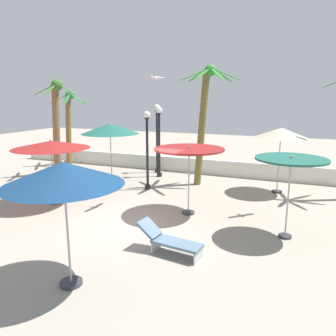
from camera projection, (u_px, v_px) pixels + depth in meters
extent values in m
plane|color=#9E9384|center=(137.00, 224.00, 11.04)|extent=(56.00, 56.00, 0.00)
cube|color=silver|center=(203.00, 166.00, 18.26)|extent=(25.20, 0.30, 0.86)
cylinder|color=#333338|center=(285.00, 236.00, 9.97)|extent=(0.40, 0.40, 0.08)
cylinder|color=#A5A5AD|center=(288.00, 199.00, 9.71)|extent=(0.05, 0.05, 2.51)
cylinder|color=#1E594C|center=(291.00, 159.00, 9.45)|extent=(2.10, 2.10, 0.06)
sphere|color=#99999E|center=(292.00, 156.00, 9.43)|extent=(0.08, 0.08, 0.08)
cylinder|color=#333338|center=(71.00, 283.00, 7.46)|extent=(0.52, 0.52, 0.08)
cylinder|color=#A5A5AD|center=(68.00, 235.00, 7.20)|extent=(0.05, 0.05, 2.46)
cone|color=navy|center=(63.00, 173.00, 6.90)|extent=(2.63, 2.63, 0.51)
sphere|color=#99999E|center=(63.00, 162.00, 6.84)|extent=(0.08, 0.08, 0.08)
cylinder|color=#333338|center=(188.00, 212.00, 12.03)|extent=(0.47, 0.47, 0.08)
cylinder|color=#A5A5AD|center=(189.00, 182.00, 11.77)|extent=(0.05, 0.05, 2.47)
cylinder|color=maroon|center=(189.00, 149.00, 11.51)|extent=(2.54, 2.54, 0.06)
sphere|color=#99999E|center=(189.00, 147.00, 11.49)|extent=(0.08, 0.08, 0.08)
cylinder|color=#333338|center=(112.00, 178.00, 17.11)|extent=(0.46, 0.46, 0.08)
cylinder|color=#A5A5AD|center=(111.00, 156.00, 16.85)|extent=(0.05, 0.05, 2.47)
cone|color=#1E594C|center=(110.00, 129.00, 16.54)|extent=(2.98, 2.98, 0.53)
sphere|color=#99999E|center=(110.00, 124.00, 16.48)|extent=(0.08, 0.08, 0.08)
cylinder|color=#333338|center=(277.00, 192.00, 14.71)|extent=(0.46, 0.46, 0.08)
cylinder|color=#A5A5AD|center=(279.00, 165.00, 14.44)|extent=(0.05, 0.05, 2.57)
cone|color=#B7AD93|center=(281.00, 133.00, 14.13)|extent=(2.34, 2.34, 0.45)
sphere|color=#99999E|center=(281.00, 128.00, 14.08)|extent=(0.08, 0.08, 0.08)
cylinder|color=#333338|center=(56.00, 202.00, 13.22)|extent=(0.46, 0.46, 0.08)
cylinder|color=#A5A5AD|center=(53.00, 176.00, 12.98)|extent=(0.05, 0.05, 2.33)
cone|color=maroon|center=(51.00, 145.00, 12.71)|extent=(3.04, 3.04, 0.30)
sphere|color=#99999E|center=(51.00, 140.00, 12.67)|extent=(0.08, 0.08, 0.08)
cylinder|color=brown|center=(69.00, 131.00, 20.35)|extent=(0.62, 0.34, 4.41)
sphere|color=#2A7137|center=(70.00, 95.00, 19.77)|extent=(0.55, 0.55, 0.55)
ellipsoid|color=#2A7137|center=(78.00, 99.00, 19.48)|extent=(1.26, 0.39, 0.70)
ellipsoid|color=#2A7137|center=(78.00, 99.00, 20.40)|extent=(0.39, 1.26, 0.70)
ellipsoid|color=#2A7137|center=(67.00, 99.00, 20.40)|extent=(1.11, 0.91, 0.70)
ellipsoid|color=#2A7137|center=(58.00, 99.00, 19.65)|extent=(1.11, 0.91, 0.70)
ellipsoid|color=#2A7137|center=(67.00, 99.00, 19.15)|extent=(0.65, 1.23, 0.70)
cylinder|color=brown|center=(56.00, 131.00, 17.57)|extent=(0.65, 0.38, 4.92)
sphere|color=#36672A|center=(57.00, 85.00, 16.94)|extent=(0.61, 0.61, 0.61)
ellipsoid|color=#36672A|center=(68.00, 90.00, 16.79)|extent=(1.17, 0.27, 0.66)
ellipsoid|color=#36672A|center=(68.00, 90.00, 17.48)|extent=(0.54, 1.17, 0.66)
ellipsoid|color=#36672A|center=(54.00, 90.00, 17.53)|extent=(1.07, 0.83, 0.66)
ellipsoid|color=#36672A|center=(44.00, 90.00, 16.78)|extent=(1.00, 0.93, 0.66)
ellipsoid|color=#36672A|center=(50.00, 89.00, 16.39)|extent=(0.36, 1.18, 0.66)
cylinder|color=brown|center=(202.00, 130.00, 15.46)|extent=(0.69, 0.34, 5.49)
sphere|color=#2E852E|center=(210.00, 70.00, 14.74)|extent=(0.54, 0.54, 0.54)
ellipsoid|color=#2E852E|center=(227.00, 75.00, 14.63)|extent=(1.46, 0.46, 0.63)
ellipsoid|color=#2E852E|center=(222.00, 75.00, 15.23)|extent=(0.92, 1.34, 0.63)
ellipsoid|color=#2E852E|center=(209.00, 76.00, 15.53)|extent=(0.68, 1.43, 0.63)
ellipsoid|color=#2E852E|center=(198.00, 76.00, 15.34)|extent=(1.38, 0.82, 0.63)
ellipsoid|color=#2E852E|center=(194.00, 75.00, 14.68)|extent=(1.36, 0.89, 0.63)
ellipsoid|color=#2E852E|center=(202.00, 74.00, 14.16)|extent=(0.51, 1.45, 0.63)
ellipsoid|color=#2E852E|center=(217.00, 74.00, 14.05)|extent=(1.03, 1.27, 0.63)
cylinder|color=black|center=(157.00, 171.00, 18.67)|extent=(0.28, 0.28, 0.20)
cylinder|color=black|center=(157.00, 142.00, 18.32)|extent=(0.12, 0.12, 3.54)
cylinder|color=black|center=(157.00, 111.00, 17.94)|extent=(0.22, 0.22, 0.06)
sphere|color=white|center=(157.00, 108.00, 17.90)|extent=(0.36, 0.36, 0.36)
cylinder|color=black|center=(159.00, 175.00, 17.67)|extent=(0.28, 0.28, 0.20)
cylinder|color=black|center=(159.00, 146.00, 17.33)|extent=(0.12, 0.12, 3.43)
cylinder|color=black|center=(159.00, 114.00, 16.96)|extent=(0.22, 0.22, 0.06)
sphere|color=white|center=(159.00, 110.00, 16.92)|extent=(0.35, 0.35, 0.35)
cylinder|color=black|center=(148.00, 187.00, 15.23)|extent=(0.28, 0.28, 0.20)
cylinder|color=black|center=(147.00, 154.00, 14.89)|extent=(0.12, 0.12, 3.34)
cylinder|color=black|center=(147.00, 118.00, 14.53)|extent=(0.22, 0.22, 0.06)
sphere|color=white|center=(147.00, 115.00, 14.50)|extent=(0.32, 0.32, 0.32)
cube|color=#B7B7BC|center=(198.00, 255.00, 8.50)|extent=(0.11, 0.55, 0.35)
cube|color=#B7B7BC|center=(157.00, 244.00, 9.13)|extent=(0.11, 0.55, 0.35)
cube|color=slate|center=(177.00, 243.00, 8.78)|extent=(1.46, 0.73, 0.08)
cube|color=slate|center=(149.00, 228.00, 9.15)|extent=(0.64, 0.62, 0.45)
ellipsoid|color=white|center=(156.00, 78.00, 11.98)|extent=(0.33, 0.14, 0.12)
sphere|color=white|center=(152.00, 77.00, 12.05)|extent=(0.10, 0.10, 0.10)
cube|color=silver|center=(153.00, 77.00, 11.73)|extent=(0.17, 0.56, 0.12)
cube|color=silver|center=(160.00, 78.00, 12.23)|extent=(0.17, 0.57, 0.10)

